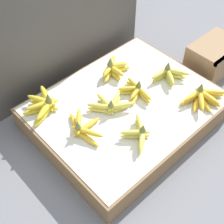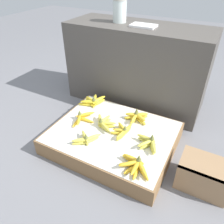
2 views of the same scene
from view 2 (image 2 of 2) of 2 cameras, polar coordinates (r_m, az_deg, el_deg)
The scene contains 14 objects.
ground_plane at distance 1.84m, azimuth 0.22°, elevation -8.42°, with size 10.00×10.00×0.00m, color slate.
display_platform at distance 1.79m, azimuth 0.23°, elevation -6.75°, with size 0.96×0.77×0.14m.
back_vendor_table at distance 2.24m, azimuth 6.43°, elevation 11.81°, with size 1.35×0.52×0.79m.
wooden_crate at distance 1.61m, azimuth 22.75°, elevation -14.88°, with size 0.32×0.23×0.21m.
banana_bunch_front_midleft at distance 1.64m, azimuth -6.82°, elevation -7.04°, with size 0.17×0.19×0.10m.
banana_bunch_front_right at distance 1.46m, azimuth 6.09°, elevation -13.70°, with size 0.25×0.17×0.10m.
banana_bunch_middle_left at distance 1.86m, azimuth -7.77°, elevation -1.45°, with size 0.17×0.26×0.10m.
banana_bunch_middle_midleft at distance 1.78m, azimuth -2.11°, elevation -2.91°, with size 0.21×0.20×0.10m.
banana_bunch_middle_midright at distance 1.71m, azimuth 2.75°, elevation -4.89°, with size 0.13×0.21×0.09m.
banana_bunch_middle_right at distance 1.62m, azimuth 9.59°, elevation -7.98°, with size 0.20×0.16×0.10m.
banana_bunch_back_left at distance 2.05m, azimuth -4.93°, elevation 2.80°, with size 0.20×0.21×0.11m.
banana_bunch_back_midright at distance 1.85m, azimuth 6.52°, elevation -1.31°, with size 0.21×0.18×0.11m.
glass_jar at distance 2.17m, azimuth 2.03°, elevation 25.05°, with size 0.13×0.13×0.20m.
foam_tray_white at distance 2.04m, azimuth 8.23°, elevation 21.43°, with size 0.22×0.14×0.02m.
Camera 2 is at (0.63, -1.18, 1.27)m, focal length 35.00 mm.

